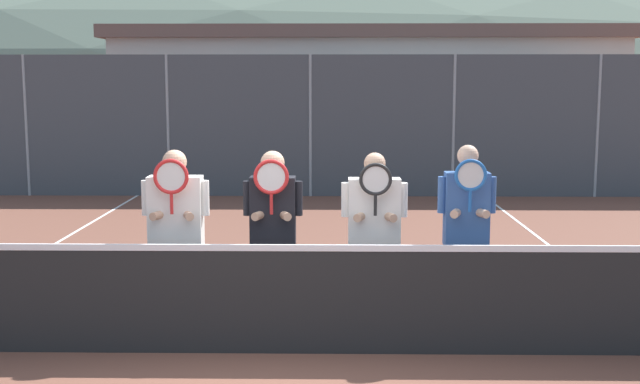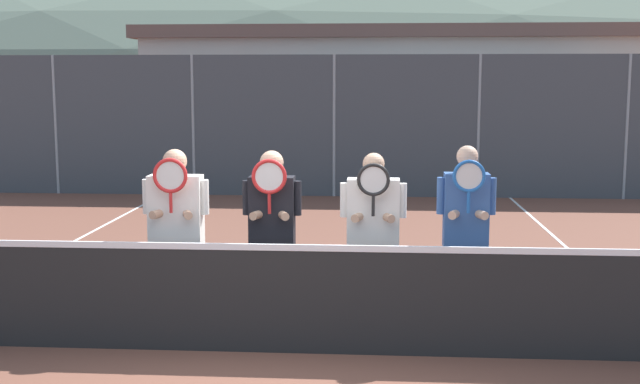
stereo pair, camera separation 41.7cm
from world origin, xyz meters
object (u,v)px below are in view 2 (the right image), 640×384
(player_leftmost, at_px, (176,222))
(car_far_left, at_px, (161,138))
(car_left_of_center, at_px, (345,139))
(player_center_left, at_px, (272,224))
(player_rightmost, at_px, (466,228))
(player_center_right, at_px, (373,227))
(car_center, at_px, (548,140))

(player_leftmost, distance_m, car_far_left, 13.12)
(player_leftmost, bearing_deg, car_left_of_center, 84.99)
(player_center_left, distance_m, player_rightmost, 1.80)
(player_center_right, bearing_deg, player_rightmost, -5.27)
(player_rightmost, bearing_deg, car_far_left, 116.44)
(player_leftmost, xyz_separation_m, car_far_left, (-3.58, 12.62, -0.11))
(player_center_right, bearing_deg, car_left_of_center, 93.51)
(player_center_left, distance_m, car_left_of_center, 12.42)
(player_leftmost, height_order, player_center_left, player_leftmost)
(player_center_right, height_order, player_rightmost, player_rightmost)
(car_center, bearing_deg, car_far_left, -179.05)
(player_center_right, relative_size, car_left_of_center, 0.39)
(car_far_left, bearing_deg, player_rightmost, -63.56)
(car_left_of_center, bearing_deg, player_center_left, -90.88)
(car_center, bearing_deg, car_left_of_center, -176.55)
(player_center_right, relative_size, car_center, 0.37)
(player_rightmost, distance_m, car_center, 13.23)
(player_rightmost, height_order, car_left_of_center, car_left_of_center)
(player_center_left, relative_size, car_center, 0.37)
(car_far_left, relative_size, car_left_of_center, 0.92)
(player_center_left, xyz_separation_m, player_center_right, (0.95, 0.01, -0.02))
(player_leftmost, relative_size, player_center_left, 1.01)
(player_center_left, xyz_separation_m, car_left_of_center, (0.19, 12.42, -0.09))
(player_center_right, distance_m, car_far_left, 13.68)
(player_leftmost, distance_m, player_rightmost, 2.70)
(player_leftmost, distance_m, car_center, 14.16)
(car_center, bearing_deg, player_center_right, -108.46)
(car_center, bearing_deg, player_leftmost, -115.52)
(player_center_right, distance_m, car_center, 13.40)
(player_center_left, bearing_deg, car_center, 67.79)
(player_leftmost, xyz_separation_m, player_center_left, (0.90, 0.06, -0.02))
(player_rightmost, xyz_separation_m, car_center, (3.40, 12.79, -0.10))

